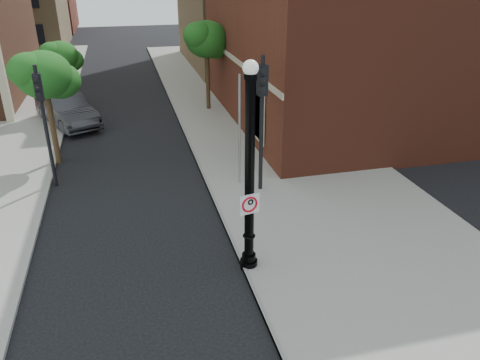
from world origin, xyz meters
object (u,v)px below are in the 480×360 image
object	(u,v)px
no_parking_sign	(250,204)
traffic_signal_right	(262,104)
lamppost	(250,182)
traffic_signal_left	(42,107)
parked_car	(67,110)

from	to	relation	value
no_parking_sign	traffic_signal_right	size ratio (longest dim) A/B	0.11
lamppost	traffic_signal_left	bearing A→B (deg)	129.87
traffic_signal_left	parked_car	bearing A→B (deg)	81.97
traffic_signal_left	traffic_signal_right	bearing A→B (deg)	-26.27
parked_car	lamppost	bearing A→B (deg)	-92.83
traffic_signal_right	lamppost	bearing A→B (deg)	-118.98
parked_car	traffic_signal_left	bearing A→B (deg)	-114.09
parked_car	traffic_signal_right	size ratio (longest dim) A/B	1.00
lamppost	parked_car	size ratio (longest dim) A/B	1.15
lamppost	parked_car	distance (m)	16.40
no_parking_sign	traffic_signal_left	world-z (taller)	traffic_signal_left
no_parking_sign	traffic_signal_left	size ratio (longest dim) A/B	0.12
no_parking_sign	traffic_signal_left	xyz separation A→B (m)	(-5.96, 7.32, 1.04)
lamppost	parked_car	bearing A→B (deg)	111.92
traffic_signal_left	traffic_signal_right	xyz separation A→B (m)	(7.73, -2.45, 0.28)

